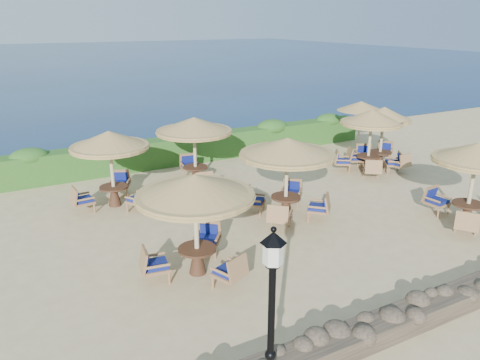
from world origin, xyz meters
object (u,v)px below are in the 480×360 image
Objects in this scene: cafe_set_1 at (287,161)px; cafe_set_6 at (383,127)px; cafe_set_3 at (110,154)px; cafe_set_2 at (475,168)px; cafe_set_4 at (194,133)px; lamp_post at (271,336)px; extra_parasol at (361,106)px; cafe_set_0 at (195,202)px; cafe_set_5 at (371,131)px.

cafe_set_6 is at bearing 21.34° from cafe_set_1.
cafe_set_2 is at bearing -36.10° from cafe_set_3.
cafe_set_4 is at bearing 167.28° from cafe_set_6.
lamp_post reaches higher than cafe_set_2.
cafe_set_4 is at bearing -174.35° from extra_parasol.
cafe_set_2 reaches higher than extra_parasol.
cafe_set_0 is 1.07× the size of cafe_set_2.
cafe_set_1 is (3.99, 1.97, -0.06)m from cafe_set_0.
cafe_set_5 is at bearing -6.92° from cafe_set_3.
cafe_set_0 is 11.56m from cafe_set_6.
cafe_set_0 is 1.07× the size of cafe_set_3.
cafe_set_0 and cafe_set_2 have the same top height.
extra_parasol is (12.60, 12.00, 0.62)m from lamp_post.
cafe_set_0 is 1.09× the size of cafe_set_5.
cafe_set_3 is (0.09, 10.33, 0.32)m from lamp_post.
lamp_post is 1.22× the size of cafe_set_5.
lamp_post reaches higher than cafe_set_0.
cafe_set_3 is at bearing 173.08° from cafe_set_5.
cafe_set_3 and cafe_set_6 have the same top height.
cafe_set_5 is at bearing 79.40° from cafe_set_2.
cafe_set_0 is 8.76m from cafe_set_2.
lamp_post is 17.41m from extra_parasol.
extra_parasol is 3.63m from cafe_set_5.
cafe_set_1 is 6.19m from cafe_set_5.
lamp_post is 1.38× the size of extra_parasol.
cafe_set_5 is (10.51, 9.06, 0.20)m from lamp_post.
cafe_set_5 is at bearing -165.03° from cafe_set_6.
cafe_set_3 is at bearing -172.38° from extra_parasol.
cafe_set_2 is 1.00× the size of cafe_set_3.
cafe_set_4 is (-5.99, 7.61, 0.17)m from cafe_set_2.
lamp_post is 11.64m from cafe_set_4.
lamp_post is at bearing -159.77° from cafe_set_2.
cafe_set_2 is (4.68, -3.22, -0.03)m from cafe_set_1.
cafe_set_6 is (1.95, 5.82, -0.09)m from cafe_set_2.
cafe_set_3 is (-0.70, 5.59, -0.07)m from cafe_set_0.
cafe_set_1 is at bearing -73.38° from cafe_set_4.
extra_parasol is 2.97m from cafe_set_6.
cafe_set_2 is at bearing -110.23° from extra_parasol.
cafe_set_0 is at bearing 80.53° from lamp_post.
extra_parasol is 0.82× the size of cafe_set_0.
cafe_set_2 is (-3.14, -8.51, -0.31)m from extra_parasol.
cafe_set_6 is at bearing -12.72° from cafe_set_4.
extra_parasol is 9.45m from cafe_set_1.
cafe_set_3 is at bearing -167.18° from cafe_set_4.
extra_parasol is 0.89× the size of cafe_set_5.
cafe_set_3 is at bearing 97.19° from cafe_set_0.
cafe_set_2 is 1.00× the size of cafe_set_6.
cafe_set_2 is at bearing 20.23° from lamp_post.
cafe_set_5 is (1.04, 5.57, -0.11)m from cafe_set_2.
cafe_set_6 is (7.94, -1.79, -0.26)m from cafe_set_4.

